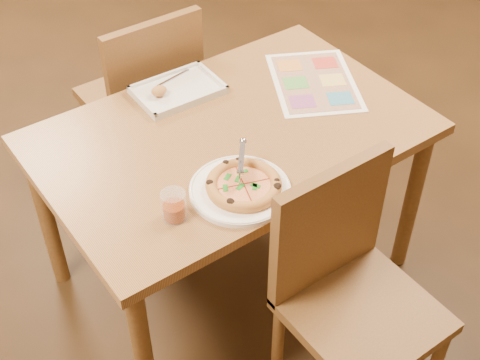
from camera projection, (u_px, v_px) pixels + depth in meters
dining_table at (231, 149)px, 2.33m from camera, size 1.30×0.85×0.72m
chair_near at (346, 270)px, 2.02m from camera, size 0.42×0.42×0.47m
chair_far at (147, 87)px, 2.74m from camera, size 0.42×0.42×0.47m
plate at (240, 190)px, 2.04m from camera, size 0.38×0.38×0.02m
pizza at (244, 185)px, 2.03m from camera, size 0.23×0.23×0.04m
pizza_cutter at (241, 161)px, 2.03m from camera, size 0.10×0.11×0.08m
appetizer_tray at (177, 91)px, 2.43m from camera, size 0.31×0.22×0.06m
glass_tumbler at (174, 207)px, 1.94m from camera, size 0.08×0.08×0.09m
menu at (314, 82)px, 2.49m from camera, size 0.46×0.51×0.00m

